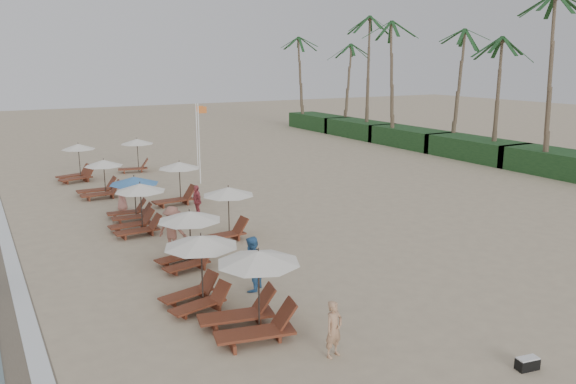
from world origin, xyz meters
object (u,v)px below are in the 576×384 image
lounger_station_6 (75,164)px  beachgoer_near (334,329)px  inland_station_1 (176,181)px  lounger_station_4 (131,196)px  lounger_station_5 (100,180)px  beachgoer_far_a (197,201)px  beachgoer_far_b (122,195)px  lounger_station_1 (196,268)px  beachgoer_mid_a (251,264)px  inland_station_2 (135,152)px  lounger_station_0 (250,296)px  duffel_bag (527,363)px  lounger_station_2 (186,235)px  inland_station_0 (225,209)px  flag_pole_near (200,140)px  lounger_station_3 (136,208)px  beachgoer_mid_b (172,230)px

lounger_station_6 → beachgoer_near: size_ratio=1.70×
inland_station_1 → beachgoer_near: inland_station_1 is taller
lounger_station_4 → lounger_station_5: size_ratio=0.97×
beachgoer_far_a → beachgoer_far_b: beachgoer_far_b is taller
lounger_station_1 → beachgoer_mid_a: bearing=6.6°
lounger_station_6 → inland_station_2: 4.32m
lounger_station_0 → duffel_bag: (5.13, -5.15, -0.95)m
beachgoer_far_a → beachgoer_far_b: 4.13m
lounger_station_2 → lounger_station_4: bearing=90.7°
lounger_station_5 → inland_station_1: size_ratio=0.91×
lounger_station_5 → inland_station_1: bearing=-49.9°
lounger_station_6 → inland_station_1: size_ratio=0.91×
lounger_station_0 → lounger_station_5: 18.95m
inland_station_0 → flag_pole_near: flag_pole_near is taller
lounger_station_4 → beachgoer_near: lounger_station_4 is taller
lounger_station_6 → inland_station_1: bearing=-68.0°
lounger_station_5 → beachgoer_mid_a: bearing=-84.6°
inland_station_2 → beachgoer_mid_a: 22.77m
lounger_station_1 → lounger_station_4: (0.81, 10.96, -0.10)m
inland_station_0 → lounger_station_3: bearing=137.8°
lounger_station_5 → flag_pole_near: flag_pole_near is taller
beachgoer_mid_b → lounger_station_0: bearing=137.1°
lounger_station_6 → beachgoer_far_a: 12.36m
inland_station_2 → lounger_station_1: bearing=-100.3°
beachgoer_far_b → flag_pole_near: (5.85, 4.22, 1.92)m
beachgoer_near → beachgoer_far_a: size_ratio=0.96×
lounger_station_6 → beachgoer_far_a: lounger_station_6 is taller
lounger_station_2 → lounger_station_5: lounger_station_2 is taller
flag_pole_near → lounger_station_3: bearing=-126.4°
inland_station_2 → lounger_station_5: bearing=-120.1°
beachgoer_mid_a → duffel_bag: (3.78, -7.84, -0.77)m
beachgoer_mid_a → beachgoer_far_b: (-1.21, 12.56, -0.13)m
lounger_station_4 → inland_station_0: bearing=-62.6°
lounger_station_0 → lounger_station_3: lounger_station_0 is taller
beachgoer_far_b → beachgoer_near: bearing=-169.7°
beachgoer_near → beachgoer_far_b: 17.53m
inland_station_0 → lounger_station_5: bearing=105.8°
lounger_station_1 → flag_pole_near: bearing=68.7°
lounger_station_1 → lounger_station_0: bearing=-75.4°
inland_station_0 → inland_station_2: 17.11m
inland_station_1 → flag_pole_near: size_ratio=0.58×
lounger_station_0 → inland_station_0: bearing=71.0°
lounger_station_4 → lounger_station_5: 5.55m
lounger_station_0 → beachgoer_far_a: bearing=76.1°
lounger_station_3 → inland_station_0: (3.06, -2.78, 0.23)m
beachgoer_mid_a → lounger_station_6: bearing=-126.6°
lounger_station_3 → beachgoer_mid_a: size_ratio=1.37×
lounger_station_0 → inland_station_1: lounger_station_0 is taller
lounger_station_4 → inland_station_0: size_ratio=0.92×
lounger_station_3 → beachgoer_mid_a: 8.50m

